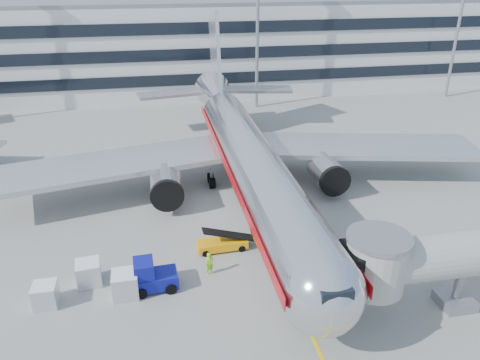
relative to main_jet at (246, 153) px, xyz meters
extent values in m
plane|color=gray|center=(0.00, -11.72, -4.23)|extent=(180.00, 180.00, 0.00)
cube|color=yellow|center=(0.00, -1.72, -4.23)|extent=(0.25, 70.00, 0.01)
cylinder|color=silver|center=(0.00, -3.72, -0.03)|extent=(5.00, 36.00, 5.00)
sphere|color=silver|center=(0.00, -21.72, -0.03)|extent=(5.00, 5.00, 5.00)
cone|color=silver|center=(0.00, 19.28, 0.57)|extent=(5.00, 10.00, 5.00)
cube|color=black|center=(0.00, -23.22, 1.09)|extent=(1.80, 1.20, 0.90)
cube|color=#B7B7BC|center=(13.00, 1.78, -0.83)|extent=(24.95, 12.07, 0.50)
cube|color=#B7B7BC|center=(-13.00, 1.78, -0.83)|extent=(24.95, 12.07, 0.50)
cylinder|color=#99999E|center=(8.00, -1.72, -2.03)|extent=(3.00, 4.20, 3.00)
cylinder|color=#99999E|center=(-8.00, -1.72, -2.03)|extent=(3.00, 4.20, 3.00)
cylinder|color=black|center=(8.00, -3.72, -2.03)|extent=(3.10, 0.50, 3.10)
cylinder|color=black|center=(-8.00, -3.72, -2.03)|extent=(3.10, 0.50, 3.10)
cube|color=#B7B7BC|center=(0.00, 19.78, 4.97)|extent=(0.45, 9.39, 13.72)
cube|color=#B7B7BC|center=(5.50, 20.28, 1.17)|extent=(10.41, 4.94, 0.35)
cube|color=#B7B7BC|center=(-5.50, 20.28, 1.17)|extent=(10.41, 4.94, 0.35)
cylinder|color=gray|center=(0.00, -19.72, -3.33)|extent=(0.24, 0.24, 1.80)
cylinder|color=black|center=(0.00, -19.72, -3.78)|extent=(0.35, 0.90, 0.90)
cylinder|color=gray|center=(3.20, 2.28, -3.23)|extent=(0.30, 0.30, 2.00)
cylinder|color=gray|center=(-3.20, 2.28, -3.23)|extent=(0.30, 0.30, 2.00)
cube|color=#A90C11|center=(2.52, -3.72, 0.27)|extent=(0.06, 38.00, 0.90)
cube|color=#A90C11|center=(-2.52, -3.72, 0.27)|extent=(0.06, 38.00, 0.90)
cylinder|color=#A8A8A3|center=(10.50, -19.72, -0.03)|extent=(13.00, 3.00, 3.00)
cylinder|color=#A8A8A3|center=(4.20, -19.72, -0.03)|extent=(3.80, 3.80, 3.40)
cylinder|color=gray|center=(4.20, -19.72, 1.87)|extent=(4.00, 4.00, 0.30)
cube|color=black|center=(2.90, -19.72, -0.03)|extent=(1.40, 2.60, 2.60)
cylinder|color=gray|center=(10.50, -19.72, -2.63)|extent=(0.56, 0.56, 3.20)
cube|color=gray|center=(10.50, -19.72, -3.88)|extent=(2.20, 2.20, 0.70)
cylinder|color=black|center=(9.60, -19.72, -3.88)|extent=(0.35, 0.70, 0.70)
cylinder|color=black|center=(11.40, -19.72, -3.88)|extent=(0.35, 0.70, 0.70)
cube|color=silver|center=(0.00, 46.28, 3.27)|extent=(150.00, 24.00, 15.00)
cube|color=black|center=(0.00, 34.18, -0.23)|extent=(150.00, 0.30, 1.80)
cube|color=black|center=(0.00, 34.18, 3.77)|extent=(150.00, 0.30, 1.80)
cube|color=black|center=(0.00, 34.18, 7.77)|extent=(150.00, 0.30, 1.80)
cube|color=gray|center=(0.00, 46.28, 11.07)|extent=(150.00, 24.00, 0.60)
cylinder|color=gray|center=(8.00, 30.28, 8.27)|extent=(0.50, 0.50, 25.00)
cylinder|color=gray|center=(42.00, 30.28, 8.27)|extent=(0.50, 0.50, 25.00)
cube|color=#F19C0A|center=(-4.00, -9.94, -3.73)|extent=(4.13, 1.67, 0.65)
cube|color=black|center=(-4.00, -9.94, -2.89)|extent=(4.32, 1.22, 1.42)
cylinder|color=black|center=(-5.51, -9.37, -3.96)|extent=(0.57, 0.28, 0.55)
cylinder|color=black|center=(-5.45, -10.66, -3.96)|extent=(0.57, 0.28, 0.55)
cylinder|color=black|center=(-2.55, -9.23, -3.96)|extent=(0.57, 0.28, 0.55)
cylinder|color=black|center=(-2.49, -10.52, -3.96)|extent=(0.57, 0.28, 0.55)
cube|color=navy|center=(-9.50, -13.98, -3.49)|extent=(3.31, 1.99, 1.03)
cube|color=navy|center=(-10.19, -14.02, -2.45)|extent=(1.46, 1.79, 1.26)
cube|color=black|center=(-10.19, -14.02, -2.05)|extent=(1.34, 1.55, 0.11)
cylinder|color=black|center=(-10.58, -13.17, -3.83)|extent=(0.82, 0.38, 0.80)
cylinder|color=black|center=(-10.49, -14.90, -3.83)|extent=(0.82, 0.38, 0.80)
cylinder|color=black|center=(-8.51, -13.07, -3.83)|extent=(0.82, 0.38, 0.80)
cylinder|color=black|center=(-8.43, -14.80, -3.83)|extent=(0.82, 0.38, 0.80)
cube|color=silver|center=(-11.53, -14.41, -3.33)|extent=(1.78, 1.78, 1.82)
cube|color=white|center=(-11.53, -14.41, -2.40)|extent=(1.78, 1.78, 0.07)
cube|color=silver|center=(-16.83, -14.41, -3.43)|extent=(1.58, 1.58, 1.61)
cube|color=white|center=(-16.83, -14.41, -2.60)|extent=(1.58, 1.58, 0.06)
cube|color=silver|center=(-14.17, -12.50, -3.37)|extent=(1.86, 1.86, 1.74)
cube|color=white|center=(-14.17, -12.50, -2.48)|extent=(1.86, 1.86, 0.07)
imported|color=#86E017|center=(-5.43, -13.04, -3.32)|extent=(0.79, 0.68, 1.82)
camera|label=1|loc=(-8.73, -41.86, 17.03)|focal=35.00mm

